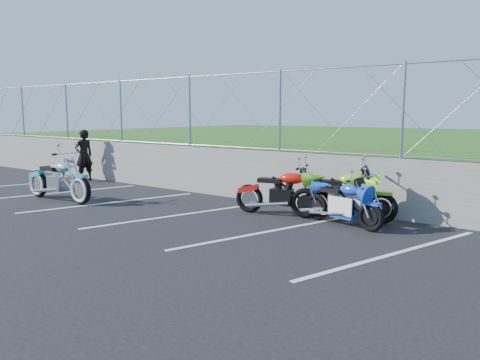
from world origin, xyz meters
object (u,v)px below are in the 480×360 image
Objects in this scene: sportbike_blue at (344,205)px; person_standing at (84,155)px; sportbike_green at (344,198)px; naked_orange at (284,194)px; cruiser_turquoise at (59,181)px.

person_standing reaches higher than sportbike_blue.
sportbike_blue is (0.16, -0.37, -0.07)m from sportbike_green.
naked_orange reaches higher than sportbike_blue.
cruiser_turquoise is 1.36× the size of sportbike_blue.
sportbike_blue is 1.10× the size of person_standing.
person_standing is (-8.09, 0.58, 0.38)m from naked_orange.
naked_orange is at bearing 176.38° from sportbike_green.
cruiser_turquoise is 7.19m from sportbike_green.
cruiser_turquoise is at bearing -173.72° from naked_orange.
person_standing reaches higher than cruiser_turquoise.
cruiser_turquoise is 1.18× the size of sportbike_green.
person_standing is (-2.55, 2.54, 0.34)m from cruiser_turquoise.
naked_orange is 1.17× the size of sportbike_blue.
naked_orange is 8.12m from person_standing.
cruiser_turquoise is at bearing -178.58° from sportbike_green.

